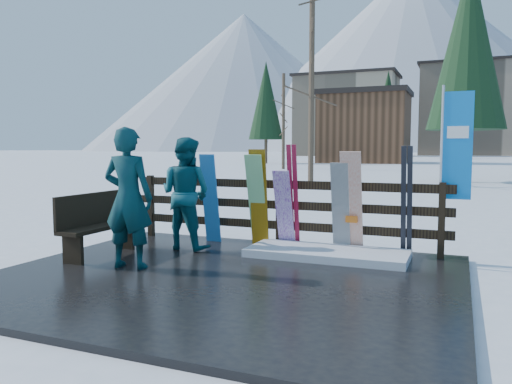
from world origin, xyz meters
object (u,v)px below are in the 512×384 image
at_px(snowboard_0, 210,199).
at_px(snowboard_3, 284,209).
at_px(snowboard_1, 257,201).
at_px(person_back, 186,193).
at_px(snowboard_5, 352,203).
at_px(bench, 96,223).
at_px(rental_flag, 453,152).
at_px(snowboard_2, 259,198).
at_px(person_front, 128,198).
at_px(snowboard_4, 341,208).

relative_size(snowboard_0, snowboard_3, 1.16).
height_order(snowboard_0, snowboard_3, snowboard_0).
xyz_separation_m(snowboard_1, person_back, (-1.02, -0.62, 0.14)).
distance_m(snowboard_3, snowboard_5, 1.13).
height_order(bench, person_back, person_back).
bearing_deg(snowboard_3, person_back, -157.46).
distance_m(rental_flag, person_back, 4.23).
relative_size(snowboard_1, snowboard_2, 0.97).
distance_m(bench, person_front, 1.15).
xyz_separation_m(bench, snowboard_2, (2.06, 1.61, 0.31)).
xyz_separation_m(snowboard_0, snowboard_5, (2.49, -0.00, 0.03)).
height_order(rental_flag, person_front, rental_flag).
relative_size(snowboard_1, rental_flag, 0.62).
height_order(snowboard_1, rental_flag, rental_flag).
height_order(snowboard_1, person_front, person_front).
height_order(snowboard_1, snowboard_2, snowboard_2).
height_order(bench, person_front, person_front).
distance_m(snowboard_2, snowboard_4, 1.40).
bearing_deg(person_front, snowboard_1, -125.27).
relative_size(snowboard_4, snowboard_5, 0.89).
height_order(snowboard_1, snowboard_4, snowboard_1).
bearing_deg(bench, snowboard_3, 32.64).
distance_m(snowboard_2, person_back, 1.23).
distance_m(snowboard_0, snowboard_4, 2.31).
relative_size(snowboard_2, person_back, 0.90).
height_order(snowboard_1, snowboard_5, snowboard_5).
relative_size(snowboard_2, rental_flag, 0.64).
distance_m(snowboard_1, snowboard_5, 1.61).
relative_size(snowboard_4, rental_flag, 0.57).
bearing_deg(person_front, snowboard_4, -148.24).
xyz_separation_m(snowboard_1, rental_flag, (3.06, 0.27, 0.83)).
bearing_deg(person_front, rental_flag, -158.30).
bearing_deg(person_back, snowboard_0, -98.43).
bearing_deg(snowboard_2, person_back, -149.32).
height_order(snowboard_3, snowboard_5, snowboard_5).
bearing_deg(person_back, snowboard_1, -144.94).
bearing_deg(rental_flag, snowboard_3, -174.01).
height_order(snowboard_2, snowboard_4, snowboard_2).
height_order(snowboard_3, person_front, person_front).
bearing_deg(snowboard_5, person_front, -142.30).
xyz_separation_m(snowboard_2, snowboard_5, (1.57, -0.00, -0.02)).
xyz_separation_m(snowboard_0, person_front, (-0.19, -2.07, 0.20)).
relative_size(snowboard_3, rental_flag, 0.52).
bearing_deg(snowboard_2, snowboard_3, 0.00).
bearing_deg(snowboard_1, bench, -141.55).
distance_m(bench, snowboard_2, 2.64).
relative_size(snowboard_0, snowboard_4, 1.07).
xyz_separation_m(bench, rental_flag, (5.09, 1.88, 1.09)).
distance_m(snowboard_1, person_back, 1.20).
height_order(snowboard_5, person_back, person_back).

